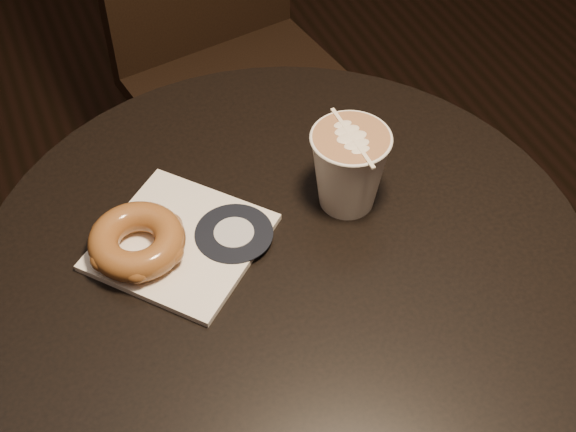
{
  "coord_description": "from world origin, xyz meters",
  "views": [
    {
      "loc": [
        -0.22,
        -0.52,
        1.45
      ],
      "look_at": [
        0.01,
        0.03,
        0.79
      ],
      "focal_mm": 50.0,
      "sensor_mm": 36.0,
      "label": 1
    }
  ],
  "objects_px": {
    "chair": "(222,26)",
    "pastry_bag": "(181,242)",
    "doughnut": "(137,241)",
    "latte_cup": "(349,170)",
    "cafe_table": "(286,355)"
  },
  "relations": [
    {
      "from": "chair",
      "to": "pastry_bag",
      "type": "distance_m",
      "value": 0.73
    },
    {
      "from": "cafe_table",
      "to": "chair",
      "type": "bearing_deg",
      "value": 76.83
    },
    {
      "from": "chair",
      "to": "latte_cup",
      "type": "xyz_separation_m",
      "value": [
        -0.07,
        -0.66,
        0.25
      ]
    },
    {
      "from": "cafe_table",
      "to": "latte_cup",
      "type": "height_order",
      "value": "latte_cup"
    },
    {
      "from": "chair",
      "to": "cafe_table",
      "type": "bearing_deg",
      "value": -112.28
    },
    {
      "from": "chair",
      "to": "latte_cup",
      "type": "relative_size",
      "value": 9.66
    },
    {
      "from": "doughnut",
      "to": "pastry_bag",
      "type": "bearing_deg",
      "value": -2.35
    },
    {
      "from": "doughnut",
      "to": "latte_cup",
      "type": "bearing_deg",
      "value": -3.03
    },
    {
      "from": "pastry_bag",
      "to": "latte_cup",
      "type": "relative_size",
      "value": 1.66
    },
    {
      "from": "pastry_bag",
      "to": "latte_cup",
      "type": "bearing_deg",
      "value": -43.99
    },
    {
      "from": "pastry_bag",
      "to": "doughnut",
      "type": "relative_size",
      "value": 1.58
    },
    {
      "from": "cafe_table",
      "to": "doughnut",
      "type": "bearing_deg",
      "value": 155.48
    },
    {
      "from": "doughnut",
      "to": "chair",
      "type": "bearing_deg",
      "value": 63.95
    },
    {
      "from": "cafe_table",
      "to": "chair",
      "type": "xyz_separation_m",
      "value": [
        0.17,
        0.72,
        0.0
      ]
    },
    {
      "from": "cafe_table",
      "to": "chair",
      "type": "distance_m",
      "value": 0.74
    }
  ]
}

